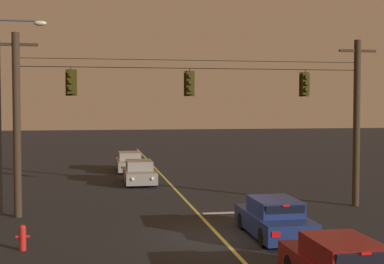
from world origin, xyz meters
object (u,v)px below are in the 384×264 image
car_waiting_near_lane (274,219)px  car_oncoming_trailing (130,162)px  car_oncoming_lead (139,173)px  traffic_light_left_inner (190,83)px  fire_hydrant (23,237)px  traffic_light_centre (305,84)px  traffic_light_leftmost (71,82)px  street_lamp_corner (6,97)px

car_waiting_near_lane → car_oncoming_trailing: bearing=100.8°
car_waiting_near_lane → car_oncoming_lead: 14.80m
car_waiting_near_lane → traffic_light_left_inner: bearing=112.9°
car_oncoming_trailing → fire_hydrant: bearing=-102.6°
car_oncoming_trailing → traffic_light_centre: bearing=-65.2°
traffic_light_leftmost → street_lamp_corner: (-2.76, 0.77, -0.63)m
traffic_light_leftmost → traffic_light_left_inner: bearing=0.0°
car_waiting_near_lane → street_lamp_corner: (-10.04, 5.93, 4.40)m
traffic_light_leftmost → car_oncoming_lead: size_ratio=0.28×
traffic_light_leftmost → car_waiting_near_lane: (7.28, -5.16, -5.03)m
traffic_light_leftmost → car_oncoming_trailing: (3.35, 15.39, -5.03)m
car_oncoming_lead → car_oncoming_trailing: bearing=92.0°
street_lamp_corner → traffic_light_left_inner: bearing=-5.6°
car_waiting_near_lane → street_lamp_corner: 12.46m
traffic_light_leftmost → fire_hydrant: traffic_light_leftmost is taller
traffic_light_left_inner → street_lamp_corner: street_lamp_corner is taller
traffic_light_leftmost → traffic_light_left_inner: size_ratio=1.00×
traffic_light_left_inner → fire_hydrant: 9.98m
car_oncoming_lead → car_oncoming_trailing: (-0.21, 6.22, 0.00)m
traffic_light_left_inner → car_oncoming_lead: traffic_light_left_inner is taller
traffic_light_leftmost → traffic_light_centre: same height
traffic_light_left_inner → fire_hydrant: (-6.44, -5.54, -5.24)m
car_waiting_near_lane → car_oncoming_lead: same height
car_oncoming_lead → fire_hydrant: size_ratio=5.26×
car_waiting_near_lane → car_oncoming_trailing: same height
car_oncoming_trailing → street_lamp_corner: size_ratio=0.52×
traffic_light_centre → car_waiting_near_lane: 7.88m
car_oncoming_lead → street_lamp_corner: street_lamp_corner is taller
car_oncoming_trailing → street_lamp_corner: 16.44m
traffic_light_left_inner → car_oncoming_lead: size_ratio=0.28×
car_oncoming_lead → fire_hydrant: car_oncoming_lead is taller
car_waiting_near_lane → street_lamp_corner: bearing=149.4°
car_oncoming_trailing → car_waiting_near_lane: bearing=-79.2°
traffic_light_leftmost → car_waiting_near_lane: 10.24m
street_lamp_corner → fire_hydrant: bearing=-77.3°
traffic_light_left_inner → fire_hydrant: size_ratio=1.45×
traffic_light_left_inner → traffic_light_centre: bearing=0.0°
traffic_light_left_inner → car_oncoming_trailing: traffic_light_left_inner is taller
traffic_light_left_inner → car_oncoming_lead: 10.57m
street_lamp_corner → fire_hydrant: 7.94m
traffic_light_leftmost → car_waiting_near_lane: traffic_light_leftmost is taller
traffic_light_left_inner → car_waiting_near_lane: 7.53m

